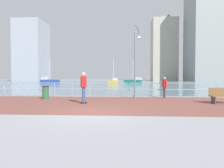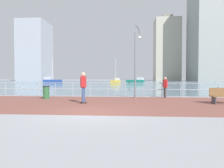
% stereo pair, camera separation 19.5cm
% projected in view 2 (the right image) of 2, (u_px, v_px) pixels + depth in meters
% --- Properties ---
extents(ground, '(220.00, 220.00, 0.00)m').
position_uv_depth(ground, '(121.00, 84.00, 48.37)').
color(ground, '#9E9EA3').
extents(brick_paving, '(28.00, 7.69, 0.01)m').
position_uv_depth(brick_paving, '(101.00, 103.00, 11.65)').
color(brick_paving, brown).
rests_on(brick_paving, ground).
extents(harbor_water, '(180.00, 88.00, 0.00)m').
position_uv_depth(harbor_water, '(122.00, 83.00, 60.33)').
color(harbor_water, '#6B899E').
rests_on(harbor_water, ground).
extents(waterfront_railing, '(25.25, 0.06, 1.11)m').
position_uv_depth(waterfront_railing, '(108.00, 87.00, 15.46)').
color(waterfront_railing, '#9EADB7').
rests_on(waterfront_railing, ground).
extents(lamppost, '(0.61, 0.70, 5.42)m').
position_uv_depth(lamppost, '(137.00, 58.00, 14.74)').
color(lamppost, slate).
rests_on(lamppost, ground).
extents(skateboarder, '(0.41, 0.56, 1.82)m').
position_uv_depth(skateboarder, '(83.00, 85.00, 11.44)').
color(skateboarder, black).
rests_on(skateboarder, ground).
extents(bystander, '(0.32, 0.56, 1.55)m').
position_uv_depth(bystander, '(165.00, 86.00, 14.77)').
color(bystander, '#4C4C51').
rests_on(bystander, ground).
extents(trash_bin, '(0.46, 0.46, 0.93)m').
position_uv_depth(trash_bin, '(46.00, 92.00, 14.02)').
color(trash_bin, '#2D6638').
rests_on(trash_bin, ground).
extents(park_bench, '(1.65, 0.69, 0.92)m').
position_uv_depth(park_bench, '(224.00, 96.00, 11.31)').
color(park_bench, brown).
rests_on(park_bench, ground).
extents(sailboat_ivory, '(4.90, 2.24, 6.63)m').
position_uv_depth(sailboat_ivory, '(52.00, 81.00, 50.53)').
color(sailboat_ivory, '#284799').
rests_on(sailboat_ivory, ground).
extents(sailboat_yellow, '(4.71, 2.80, 6.33)m').
position_uv_depth(sailboat_yellow, '(136.00, 81.00, 50.22)').
color(sailboat_yellow, '#197266').
rests_on(sailboat_yellow, ground).
extents(sailboat_blue, '(2.20, 4.34, 5.84)m').
position_uv_depth(sailboat_blue, '(116.00, 82.00, 46.07)').
color(sailboat_blue, gold).
rests_on(sailboat_blue, ground).
extents(tower_steel, '(13.47, 15.84, 32.43)m').
position_uv_depth(tower_steel, '(35.00, 51.00, 103.22)').
color(tower_steel, '#A3A8B2').
rests_on(tower_steel, ground).
extents(tower_concrete, '(12.85, 10.79, 34.36)m').
position_uv_depth(tower_concrete, '(167.00, 50.00, 104.48)').
color(tower_concrete, '#B2AD99').
rests_on(tower_concrete, ground).
extents(tower_brick, '(16.37, 17.52, 45.98)m').
position_uv_depth(tower_brick, '(210.00, 33.00, 90.51)').
color(tower_brick, '#939993').
rests_on(tower_brick, ground).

